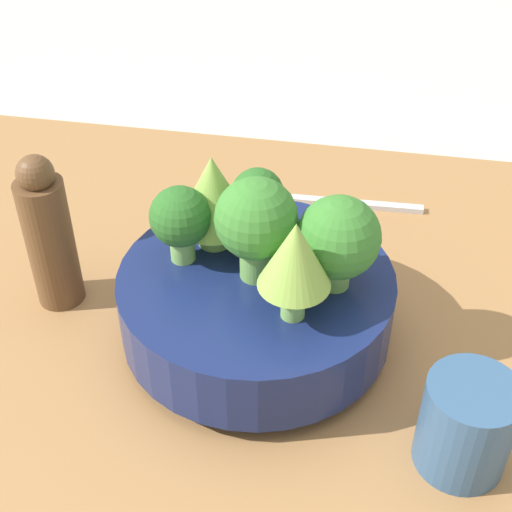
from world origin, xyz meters
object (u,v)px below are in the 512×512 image
Objects in this scene: fork at (337,202)px; pepper_mill at (49,235)px; bowl at (256,303)px; cup at (466,425)px.

pepper_mill is at bearing 40.07° from fork.
cup is (-0.17, 0.09, -0.00)m from bowl.
cup reaches higher than fork.
pepper_mill reaches higher than cup.
bowl is at bearing -29.61° from cup.
fork is (0.12, -0.31, -0.03)m from cup.
bowl is 2.99× the size of cup.
bowl is 1.22× the size of fork.
bowl is 0.23m from fork.
fork is at bearing -69.37° from cup.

